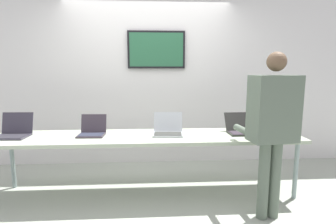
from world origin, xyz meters
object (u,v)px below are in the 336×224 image
workbench (147,139)px  laptop_station_2 (168,129)px  equipment_box (272,116)px  laptop_station_3 (242,129)px  laptop_station_0 (14,131)px  laptop_station_1 (92,131)px  person (272,121)px

workbench → laptop_station_2: laptop_station_2 is taller
equipment_box → laptop_station_2: (-1.34, -0.12, -0.13)m
laptop_station_3 → laptop_station_0: bearing=-179.7°
laptop_station_0 → laptop_station_2: 1.81m
equipment_box → laptop_station_2: 1.35m
laptop_station_1 → workbench: bearing=-5.2°
laptop_station_3 → person: size_ratio=0.23×
workbench → laptop_station_3: 1.17m
workbench → laptop_station_0: bearing=178.2°
laptop_station_3 → person: (0.06, -0.68, 0.23)m
laptop_station_2 → laptop_station_3: size_ratio=0.99×
laptop_station_2 → workbench: bearing=-167.5°
laptop_station_0 → laptop_station_2: bearing=0.2°
laptop_station_2 → laptop_station_3: (0.91, 0.01, -0.00)m
laptop_station_1 → laptop_station_2: (0.91, -0.01, 0.00)m
laptop_station_0 → laptop_station_1: (0.90, 0.01, -0.01)m
equipment_box → laptop_station_2: bearing=-174.8°
workbench → laptop_station_0: laptop_station_0 is taller
laptop_station_1 → person: 2.01m
equipment_box → laptop_station_1: (-2.25, -0.12, -0.13)m
workbench → laptop_station_3: (1.16, 0.06, 0.10)m
laptop_station_0 → person: bearing=-13.5°
laptop_station_1 → laptop_station_2: bearing=-0.3°
laptop_station_1 → person: size_ratio=0.19×
workbench → equipment_box: size_ratio=9.75×
laptop_station_1 → laptop_station_3: bearing=0.1°
workbench → laptop_station_2: (0.25, 0.06, 0.10)m
laptop_station_0 → laptop_station_2: (1.81, 0.01, -0.00)m
laptop_station_2 → person: 1.21m
equipment_box → laptop_station_3: equipment_box is taller
laptop_station_1 → laptop_station_2: 0.91m
laptop_station_0 → equipment_box: bearing=2.4°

